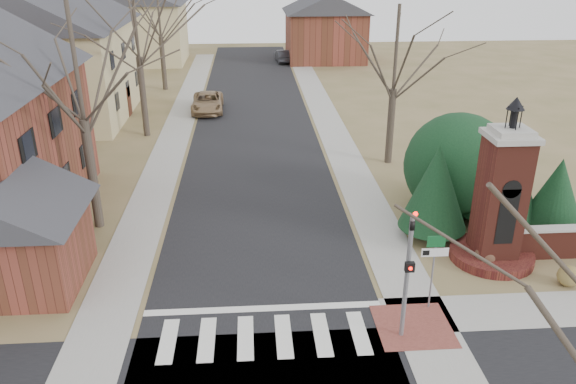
{
  "coord_description": "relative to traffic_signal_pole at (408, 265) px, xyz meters",
  "views": [
    {
      "loc": [
        -0.26,
        -13.52,
        11.21
      ],
      "look_at": [
        1.1,
        6.0,
        2.67
      ],
      "focal_mm": 35.0,
      "sensor_mm": 36.0,
      "label": 1
    }
  ],
  "objects": [
    {
      "name": "evergreen_near",
      "position": [
        2.9,
        6.43,
        -0.29
      ],
      "size": [
        2.8,
        2.8,
        4.1
      ],
      "color": "#473D33",
      "rests_on": "ground"
    },
    {
      "name": "sign_post",
      "position": [
        1.29,
        1.41,
        -0.64
      ],
      "size": [
        0.9,
        0.07,
        2.75
      ],
      "color": "slate",
      "rests_on": "ground"
    },
    {
      "name": "evergreen_mid",
      "position": [
        6.2,
        7.63,
        0.01
      ],
      "size": [
        3.4,
        3.4,
        4.7
      ],
      "color": "#473D33",
      "rests_on": "ground"
    },
    {
      "name": "evergreen_mass",
      "position": [
        4.7,
        8.93,
        -0.19
      ],
      "size": [
        4.8,
        4.8,
        4.8
      ],
      "primitive_type": "sphere",
      "color": "black",
      "rests_on": "ground"
    },
    {
      "name": "traffic_signal_pole",
      "position": [
        0.0,
        0.0,
        0.0
      ],
      "size": [
        0.28,
        0.41,
        4.5
      ],
      "color": "slate",
      "rests_on": "ground"
    },
    {
      "name": "stop_bar",
      "position": [
        -4.3,
        1.73,
        -2.58
      ],
      "size": [
        8.0,
        0.35,
        0.02
      ],
      "primitive_type": "cube",
      "color": "silver",
      "rests_on": "ground"
    },
    {
      "name": "dry_shrub_right",
      "position": [
        6.7,
        2.43,
        -2.2
      ],
      "size": [
        0.78,
        0.78,
        0.78
      ],
      "primitive_type": "sphere",
      "color": "olive",
      "rests_on": "ground"
    },
    {
      "name": "evergreen_far",
      "position": [
        8.2,
        6.63,
        -0.69
      ],
      "size": [
        2.4,
        2.4,
        3.3
      ],
      "color": "#473D33",
      "rests_on": "ground"
    },
    {
      "name": "main_street",
      "position": [
        -4.3,
        21.43,
        -2.58
      ],
      "size": [
        8.0,
        70.0,
        0.01
      ],
      "primitive_type": "cube",
      "color": "black",
      "rests_on": "ground"
    },
    {
      "name": "sidewalk_left",
      "position": [
        -9.5,
        21.43,
        -2.58
      ],
      "size": [
        2.0,
        60.0,
        0.02
      ],
      "primitive_type": "cube",
      "color": "gray",
      "rests_on": "ground"
    },
    {
      "name": "sidewalk_right_main",
      "position": [
        0.9,
        21.43,
        -2.58
      ],
      "size": [
        2.0,
        60.0,
        0.02
      ],
      "primitive_type": "cube",
      "color": "gray",
      "rests_on": "ground"
    },
    {
      "name": "brick_gate_monument",
      "position": [
        4.7,
        4.42,
        -0.42
      ],
      "size": [
        3.2,
        3.2,
        6.47
      ],
      "color": "maroon",
      "rests_on": "ground"
    },
    {
      "name": "pickup_truck",
      "position": [
        -7.7,
        27.04,
        -1.91
      ],
      "size": [
        2.34,
        4.92,
        1.36
      ],
      "primitive_type": "imported",
      "rotation": [
        0.0,
        0.0,
        0.02
      ],
      "color": "#8F714E",
      "rests_on": "ground"
    },
    {
      "name": "bare_tree_2",
      "position": [
        -11.8,
        34.43,
        4.44
      ],
      "size": [
        7.35,
        7.35,
        10.19
      ],
      "color": "#473D33",
      "rests_on": "ground"
    },
    {
      "name": "crosswalk_zone",
      "position": [
        -4.3,
        0.23,
        -2.58
      ],
      "size": [
        8.0,
        2.2,
        0.02
      ],
      "primitive_type": "cube",
      "color": "silver",
      "rests_on": "ground"
    },
    {
      "name": "bare_tree_1",
      "position": [
        -11.3,
        21.43,
        5.44
      ],
      "size": [
        8.4,
        8.4,
        11.64
      ],
      "color": "#473D33",
      "rests_on": "ground"
    },
    {
      "name": "house_distant_left",
      "position": [
        -16.31,
        47.42,
        1.66
      ],
      "size": [
        10.8,
        8.8,
        8.53
      ],
      "color": "tan",
      "rests_on": "ground"
    },
    {
      "name": "curb_apron",
      "position": [
        0.5,
        0.43,
        -2.57
      ],
      "size": [
        2.4,
        2.4,
        0.02
      ],
      "primitive_type": "cube",
      "color": "brown",
      "rests_on": "ground"
    },
    {
      "name": "house_stucco_left",
      "position": [
        -17.8,
        26.42,
        2.01
      ],
      "size": [
        9.8,
        12.8,
        9.28
      ],
      "color": "tan",
      "rests_on": "ground"
    },
    {
      "name": "bare_tree_3",
      "position": [
        3.2,
        15.43,
        4.1
      ],
      "size": [
        7.0,
        7.0,
        9.7
      ],
      "color": "#473D33",
      "rests_on": "ground"
    },
    {
      "name": "house_distant_right",
      "position": [
        3.69,
        47.42,
        1.06
      ],
      "size": [
        8.8,
        8.8,
        7.3
      ],
      "color": "brown",
      "rests_on": "ground"
    },
    {
      "name": "distant_car",
      "position": [
        -0.9,
        46.34,
        -1.94
      ],
      "size": [
        1.68,
        4.0,
        1.28
      ],
      "primitive_type": "imported",
      "rotation": [
        0.0,
        0.0,
        3.23
      ],
      "color": "#323339",
      "rests_on": "ground"
    },
    {
      "name": "bare_tree_0",
      "position": [
        -11.3,
        8.43,
        5.11
      ],
      "size": [
        8.05,
        8.05,
        11.15
      ],
      "color": "#473D33",
      "rests_on": "ground"
    },
    {
      "name": "ground",
      "position": [
        -4.3,
        -0.57,
        -2.59
      ],
      "size": [
        120.0,
        120.0,
        0.0
      ],
      "primitive_type": "plane",
      "color": "brown",
      "rests_on": "ground"
    },
    {
      "name": "dry_shrub_left",
      "position": [
        4.3,
        4.03,
        -2.17
      ],
      "size": [
        0.83,
        0.83,
        0.83
      ],
      "primitive_type": "sphere",
      "color": "#503424",
      "rests_on": "ground"
    },
    {
      "name": "garage_left",
      "position": [
        -12.82,
        3.92,
        -0.35
      ],
      "size": [
        4.8,
        4.8,
        4.29
      ],
      "color": "brown",
      "rests_on": "ground"
    }
  ]
}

